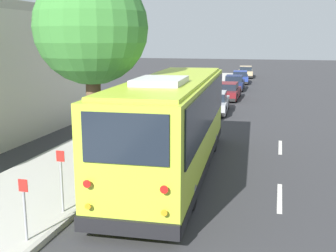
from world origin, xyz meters
TOP-DOWN VIEW (x-y plane):
  - ground_plane at (0.00, 0.00)m, footprint 160.00×160.00m
  - sidewalk_slab at (0.00, 3.52)m, footprint 80.00×3.80m
  - curb_strip at (0.00, 1.55)m, footprint 80.00×0.14m
  - shuttle_bus at (-1.09, -0.04)m, footprint 10.99×3.21m
  - parked_sedan_silver at (11.34, 0.41)m, footprint 4.64×1.90m
  - parked_sedan_maroon at (17.45, 0.36)m, footprint 4.61×1.84m
  - parked_sedan_navy at (23.45, 0.47)m, footprint 4.28×1.85m
  - parked_sedan_blue at (29.35, 0.49)m, footprint 4.47×1.98m
  - parked_sedan_tan at (36.30, 0.49)m, footprint 4.79×1.98m
  - street_tree at (-0.77, 2.93)m, footprint 3.95×3.95m
  - sign_post_near at (-6.99, 1.83)m, footprint 0.06×0.22m
  - sign_post_far at (-5.35, 1.83)m, footprint 0.06×0.22m
  - fire_hydrant at (5.47, 1.91)m, footprint 0.22×0.22m
  - lane_stripe_mid at (-2.51, -3.63)m, footprint 2.40×0.14m
  - lane_stripe_ahead at (3.49, -3.63)m, footprint 2.40×0.14m

SIDE VIEW (x-z plane):
  - ground_plane at x=0.00m, z-range 0.00..0.00m
  - lane_stripe_mid at x=-2.51m, z-range 0.00..0.01m
  - lane_stripe_ahead at x=3.49m, z-range 0.00..0.01m
  - sidewalk_slab at x=0.00m, z-range 0.00..0.15m
  - curb_strip at x=0.00m, z-range 0.00..0.15m
  - fire_hydrant at x=5.47m, z-range 0.15..0.96m
  - parked_sedan_maroon at x=17.45m, z-range -0.05..1.21m
  - parked_sedan_blue at x=29.35m, z-range -0.05..1.22m
  - parked_sedan_navy at x=23.45m, z-range -0.05..1.26m
  - parked_sedan_silver at x=11.34m, z-range -0.05..1.26m
  - parked_sedan_tan at x=36.30m, z-range -0.05..1.27m
  - sign_post_near at x=-6.99m, z-range 0.17..1.60m
  - sign_post_far at x=-5.35m, z-range 0.17..1.81m
  - shuttle_bus at x=-1.09m, z-range 0.12..3.58m
  - street_tree at x=-0.77m, z-range 1.50..8.85m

